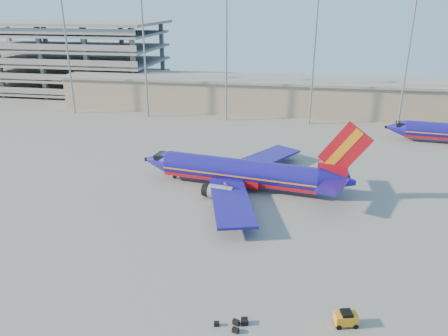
{
  "coord_description": "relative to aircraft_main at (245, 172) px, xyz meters",
  "views": [
    {
      "loc": [
        13.02,
        -56.47,
        27.46
      ],
      "look_at": [
        2.16,
        3.42,
        4.0
      ],
      "focal_mm": 35.0,
      "sensor_mm": 36.0,
      "label": 1
    }
  ],
  "objects": [
    {
      "name": "luggage_pile",
      "position": [
        3.51,
        -30.93,
        -2.33
      ],
      "size": [
        3.11,
        1.87,
        0.53
      ],
      "color": "black",
      "rests_on": "ground"
    },
    {
      "name": "aircraft_main",
      "position": [
        0.0,
        0.0,
        0.0
      ],
      "size": [
        35.4,
        33.83,
        12.03
      ],
      "rotation": [
        0.0,
        0.0,
        -0.15
      ],
      "color": "navy",
      "rests_on": "ground"
    },
    {
      "name": "light_mast_row",
      "position": [
        -0.0,
        40.25,
        14.98
      ],
      "size": [
        101.6,
        1.6,
        28.65
      ],
      "color": "gray",
      "rests_on": "ground"
    },
    {
      "name": "terminal_building",
      "position": [
        5.0,
        52.25,
        1.75
      ],
      "size": [
        122.0,
        16.0,
        8.5
      ],
      "color": "gray",
      "rests_on": "ground"
    },
    {
      "name": "ground",
      "position": [
        -5.0,
        -5.75,
        -2.57
      ],
      "size": [
        220.0,
        220.0,
        0.0
      ],
      "primitive_type": "plane",
      "color": "slate",
      "rests_on": "ground"
    },
    {
      "name": "parking_garage",
      "position": [
        -67.0,
        68.3,
        9.16
      ],
      "size": [
        62.0,
        32.0,
        21.4
      ],
      "color": "slate",
      "rests_on": "ground"
    },
    {
      "name": "baggage_tug",
      "position": [
        13.15,
        -29.07,
        -1.81
      ],
      "size": [
        2.27,
        1.68,
        1.46
      ],
      "rotation": [
        0.0,
        0.0,
        0.25
      ],
      "color": "orange",
      "rests_on": "ground"
    }
  ]
}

